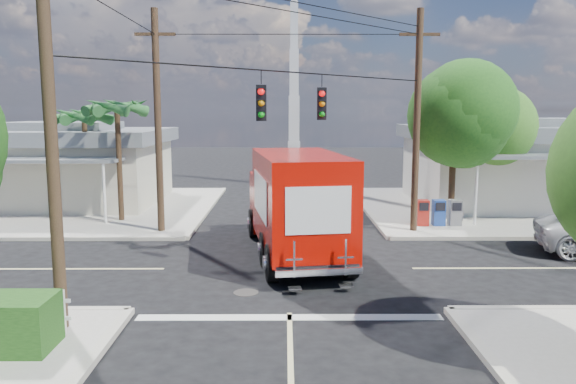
{
  "coord_description": "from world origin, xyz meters",
  "views": [
    {
      "loc": [
        -0.11,
        -17.47,
        5.03
      ],
      "look_at": [
        0.0,
        2.0,
        2.2
      ],
      "focal_mm": 35.0,
      "sensor_mm": 36.0,
      "label": 1
    }
  ],
  "objects": [
    {
      "name": "ground",
      "position": [
        0.0,
        0.0,
        0.0
      ],
      "size": [
        120.0,
        120.0,
        0.0
      ],
      "primitive_type": "plane",
      "color": "black",
      "rests_on": "ground"
    },
    {
      "name": "sidewalk_ne",
      "position": [
        10.88,
        10.88,
        0.07
      ],
      "size": [
        14.12,
        14.12,
        0.14
      ],
      "color": "#AAA499",
      "rests_on": "ground"
    },
    {
      "name": "sidewalk_nw",
      "position": [
        -10.88,
        10.88,
        0.07
      ],
      "size": [
        14.12,
        14.12,
        0.14
      ],
      "color": "#AAA499",
      "rests_on": "ground"
    },
    {
      "name": "road_markings",
      "position": [
        0.0,
        -1.47,
        0.01
      ],
      "size": [
        32.0,
        32.0,
        0.01
      ],
      "color": "beige",
      "rests_on": "ground"
    },
    {
      "name": "building_ne",
      "position": [
        12.5,
        11.97,
        2.32
      ],
      "size": [
        11.8,
        10.2,
        4.5
      ],
      "color": "silver",
      "rests_on": "sidewalk_ne"
    },
    {
      "name": "building_nw",
      "position": [
        -12.0,
        12.46,
        2.22
      ],
      "size": [
        10.8,
        10.2,
        4.3
      ],
      "color": "beige",
      "rests_on": "sidewalk_nw"
    },
    {
      "name": "radio_tower",
      "position": [
        0.5,
        20.0,
        5.64
      ],
      "size": [
        0.8,
        0.8,
        17.0
      ],
      "color": "silver",
      "rests_on": "ground"
    },
    {
      "name": "tree_ne_front",
      "position": [
        7.21,
        6.76,
        4.77
      ],
      "size": [
        4.21,
        4.14,
        6.66
      ],
      "color": "#422D1C",
      "rests_on": "sidewalk_ne"
    },
    {
      "name": "tree_ne_back",
      "position": [
        9.81,
        8.96,
        4.19
      ],
      "size": [
        3.77,
        3.66,
        5.82
      ],
      "color": "#422D1C",
      "rests_on": "sidewalk_ne"
    },
    {
      "name": "palm_nw_front",
      "position": [
        -7.5,
        7.5,
        5.04
      ],
      "size": [
        3.01,
        3.08,
        5.59
      ],
      "color": "#422D1C",
      "rests_on": "sidewalk_nw"
    },
    {
      "name": "palm_nw_back",
      "position": [
        -9.5,
        9.0,
        4.67
      ],
      "size": [
        3.01,
        3.08,
        5.19
      ],
      "color": "#422D1C",
      "rests_on": "sidewalk_nw"
    },
    {
      "name": "utility_poles",
      "position": [
        -1.58,
        1.6,
        4.67
      ],
      "size": [
        12.0,
        10.68,
        9.0
      ],
      "color": "#473321",
      "rests_on": "ground"
    },
    {
      "name": "vending_boxes",
      "position": [
        6.5,
        6.2,
        0.69
      ],
      "size": [
        1.9,
        0.5,
        1.1
      ],
      "color": "#AE2119",
      "rests_on": "sidewalk_ne"
    },
    {
      "name": "delivery_truck",
      "position": [
        0.27,
        1.62,
        1.84
      ],
      "size": [
        3.73,
        8.65,
        3.63
      ],
      "color": "black",
      "rests_on": "ground"
    }
  ]
}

